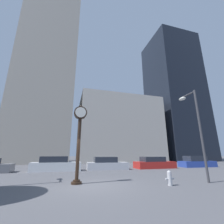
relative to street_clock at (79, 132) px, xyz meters
The scene contains 11 objects.
ground_plane 3.14m from the street_clock, 42.31° to the right, with size 200.00×200.00×0.00m, color #515156.
building_tall_tower 28.52m from the street_clock, 104.24° to the left, with size 11.16×12.00×36.66m.
building_storefront_row 25.64m from the street_clock, 66.70° to the left, with size 17.44×12.00×13.76m.
building_glass_modern 38.07m from the street_clock, 41.29° to the left, with size 11.71×12.00×34.52m.
street_clock is the anchor object (origin of this frame).
car_white 7.79m from the street_clock, 102.95° to the left, with size 4.71×1.74×1.40m.
car_silver 8.62m from the street_clock, 64.20° to the left, with size 4.50×2.20×1.32m.
car_red 12.10m from the street_clock, 37.82° to the left, with size 4.73×1.94×1.31m.
car_blue 17.44m from the street_clock, 25.07° to the left, with size 4.72×1.84×1.38m.
fire_hydrant_far 5.77m from the street_clock, 20.85° to the right, with size 0.54×0.23×0.76m.
street_lamp_right 7.74m from the street_clock, 10.29° to the right, with size 0.36×1.57×5.91m.
Camera 1 is at (-1.37, -8.71, 1.65)m, focal length 24.00 mm.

